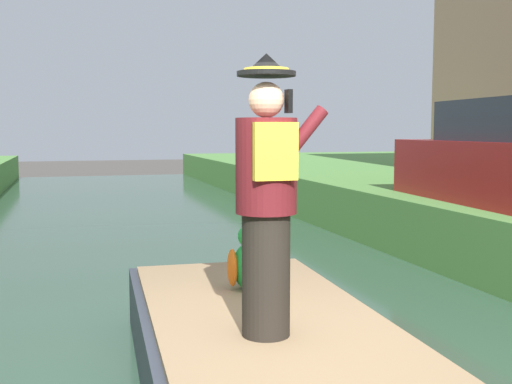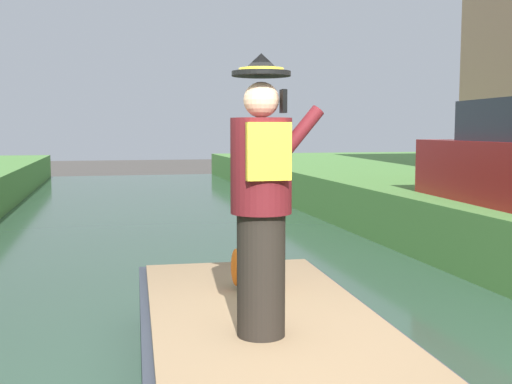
# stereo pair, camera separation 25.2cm
# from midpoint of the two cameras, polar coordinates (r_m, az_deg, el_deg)

# --- Properties ---
(boat) EXTENTS (1.98, 4.27, 0.61)m
(boat) POSITION_cam_midpoint_polar(r_m,az_deg,el_deg) (4.76, 2.44, -14.86)
(boat) COLOR #333842
(boat) RESTS_ON canal_water
(person_pirate) EXTENTS (0.61, 0.42, 1.85)m
(person_pirate) POSITION_cam_midpoint_polar(r_m,az_deg,el_deg) (4.07, 2.33, -0.49)
(person_pirate) COLOR black
(person_pirate) RESTS_ON boat
(parrot_plush) EXTENTS (0.36, 0.34, 0.57)m
(parrot_plush) POSITION_cam_midpoint_polar(r_m,az_deg,el_deg) (5.35, 1.01, -6.37)
(parrot_plush) COLOR green
(parrot_plush) RESTS_ON boat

